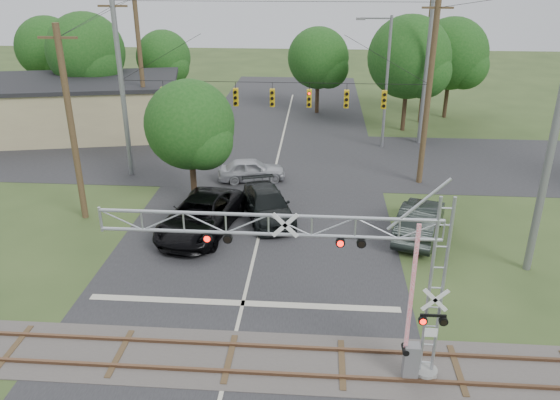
# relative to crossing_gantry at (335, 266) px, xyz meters

# --- Properties ---
(road_main) EXTENTS (14.00, 90.00, 0.02)m
(road_main) POSITION_rel_crossing_gantry_xyz_m (-3.57, 8.35, -4.19)
(road_main) COLOR #252527
(road_main) RESTS_ON ground
(road_cross) EXTENTS (90.00, 12.00, 0.02)m
(road_cross) POSITION_rel_crossing_gantry_xyz_m (-3.57, 22.35, -4.19)
(road_cross) COLOR #252527
(road_cross) RESTS_ON ground
(railroad_track) EXTENTS (90.00, 3.20, 0.17)m
(railroad_track) POSITION_rel_crossing_gantry_xyz_m (-3.57, 0.35, -4.16)
(railroad_track) COLOR #48423E
(railroad_track) RESTS_ON ground
(crossing_gantry) EXTENTS (11.18, 0.85, 6.67)m
(crossing_gantry) POSITION_rel_crossing_gantry_xyz_m (0.00, 0.00, 0.00)
(crossing_gantry) COLOR gray
(crossing_gantry) RESTS_ON ground
(traffic_signal_span) EXTENTS (19.34, 0.36, 11.50)m
(traffic_signal_span) POSITION_rel_crossing_gantry_xyz_m (-2.69, 18.35, 1.48)
(traffic_signal_span) COLOR gray
(traffic_signal_span) RESTS_ON ground
(pickup_black) EXTENTS (4.18, 7.07, 1.84)m
(pickup_black) POSITION_rel_crossing_gantry_xyz_m (-6.65, 10.30, -3.28)
(pickup_black) COLOR black
(pickup_black) RESTS_ON ground
(car_dark) EXTENTS (3.85, 5.96, 1.61)m
(car_dark) POSITION_rel_crossing_gantry_xyz_m (-3.34, 12.25, -3.39)
(car_dark) COLOR black
(car_dark) RESTS_ON ground
(sedan_silver) EXTENTS (4.62, 2.64, 1.48)m
(sedan_silver) POSITION_rel_crossing_gantry_xyz_m (-4.93, 17.92, -3.46)
(sedan_silver) COLOR #A5A6AC
(sedan_silver) RESTS_ON ground
(suv_dark) EXTENTS (3.50, 5.75, 1.79)m
(suv_dark) POSITION_rel_crossing_gantry_xyz_m (4.69, 10.68, -3.30)
(suv_dark) COLOR black
(suv_dark) RESTS_ON ground
(commercial_building) EXTENTS (20.31, 13.25, 4.38)m
(commercial_building) POSITION_rel_crossing_gantry_xyz_m (-21.76, 27.74, -2.00)
(commercial_building) COLOR tan
(commercial_building) RESTS_ON ground
(streetlight) EXTENTS (2.59, 0.27, 9.70)m
(streetlight) POSITION_rel_crossing_gantry_xyz_m (4.05, 25.67, 1.23)
(streetlight) COLOR gray
(streetlight) RESTS_ON ground
(utility_poles) EXTENTS (25.29, 25.85, 12.92)m
(utility_poles) POSITION_rel_crossing_gantry_xyz_m (0.06, 20.98, 1.85)
(utility_poles) COLOR #453120
(utility_poles) RESTS_ON ground
(treeline) EXTENTS (54.47, 28.79, 9.43)m
(treeline) POSITION_rel_crossing_gantry_xyz_m (-4.89, 31.04, 1.29)
(treeline) COLOR #39281A
(treeline) RESTS_ON ground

